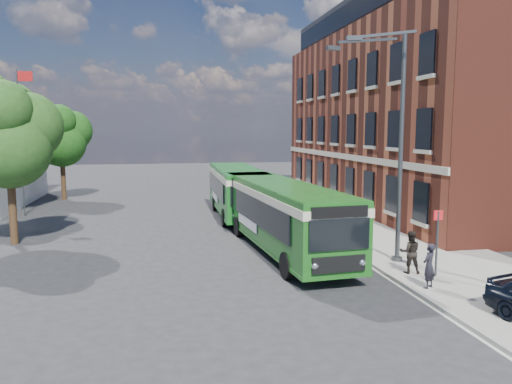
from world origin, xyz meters
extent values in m
plane|color=#272729|center=(0.00, 0.00, 0.00)|extent=(120.00, 120.00, 0.00)
cube|color=gray|center=(7.00, 8.00, 0.07)|extent=(6.00, 48.00, 0.15)
cube|color=beige|center=(3.95, 8.00, 0.01)|extent=(0.12, 48.00, 0.01)
cube|color=maroon|center=(14.00, 12.00, 6.00)|extent=(12.00, 26.00, 12.00)
cube|color=beige|center=(7.96, 12.00, 3.60)|extent=(0.12, 26.00, 0.35)
cube|color=black|center=(14.00, 12.00, 13.10)|extent=(10.80, 24.80, 2.20)
cube|color=black|center=(8.57, 12.00, 13.10)|extent=(0.08, 24.00, 1.40)
cylinder|color=#3C3E41|center=(-12.50, 13.00, 4.50)|extent=(0.10, 0.10, 9.00)
cube|color=#AD1313|center=(-12.05, 13.00, 8.60)|extent=(0.90, 0.02, 0.60)
cylinder|color=#3C3E41|center=(5.20, -2.00, 0.15)|extent=(0.44, 0.44, 0.30)
cylinder|color=#3C3E41|center=(5.20, -2.00, 4.50)|extent=(0.18, 0.18, 9.00)
cube|color=#3C3E41|center=(3.96, -2.60, 8.80)|extent=(2.58, 0.46, 0.37)
cube|color=#3C3E41|center=(3.96, -1.40, 8.80)|extent=(2.58, 0.46, 0.37)
cube|color=#3C3E41|center=(2.73, -3.08, 8.55)|extent=(0.55, 0.22, 0.16)
cube|color=#3C3E41|center=(2.73, -0.92, 8.55)|extent=(0.55, 0.22, 0.16)
cylinder|color=#3C3E41|center=(5.60, -4.20, 1.25)|extent=(0.08, 0.08, 2.50)
cube|color=red|center=(5.60, -4.20, 2.35)|extent=(0.35, 0.04, 0.35)
cube|color=#1B5B19|center=(1.18, 1.21, 1.77)|extent=(3.46, 12.29, 2.45)
cube|color=#1B5B19|center=(1.18, 1.21, 0.50)|extent=(3.51, 12.33, 0.14)
cube|color=black|center=(-0.12, 1.41, 1.90)|extent=(0.91, 10.30, 1.10)
cube|color=black|center=(2.43, 1.61, 1.90)|extent=(0.91, 10.30, 1.10)
cube|color=beige|center=(1.18, 1.21, 2.60)|extent=(3.53, 12.35, 0.32)
cube|color=#1B5B19|center=(1.18, 1.21, 2.96)|extent=(3.36, 12.18, 0.12)
cube|color=black|center=(1.67, -4.86, 1.95)|extent=(2.15, 0.25, 1.05)
cube|color=black|center=(1.67, -4.87, 2.70)|extent=(2.00, 0.24, 0.38)
cube|color=black|center=(1.67, -4.87, 0.95)|extent=(1.90, 0.23, 0.55)
sphere|color=silver|center=(0.82, -4.92, 0.95)|extent=(0.26, 0.26, 0.26)
sphere|color=silver|center=(2.51, -4.78, 0.95)|extent=(0.26, 0.26, 0.26)
cube|color=black|center=(0.69, 7.29, 2.00)|extent=(2.00, 0.24, 0.90)
cube|color=white|center=(-0.19, 2.11, 1.15)|extent=(0.30, 3.19, 0.45)
cylinder|color=black|center=(0.35, -3.13, 0.50)|extent=(0.36, 1.02, 1.00)
cylinder|color=black|center=(2.69, -2.94, 0.50)|extent=(0.36, 1.02, 1.00)
cylinder|color=black|center=(-0.25, 4.37, 0.50)|extent=(0.36, 1.02, 1.00)
cylinder|color=black|center=(2.08, 4.56, 0.50)|extent=(0.36, 1.02, 1.00)
cube|color=#16641E|center=(0.60, 10.31, 1.77)|extent=(2.62, 10.24, 2.45)
cube|color=#16641E|center=(0.60, 10.31, 0.50)|extent=(2.66, 10.28, 0.14)
cube|color=black|center=(-0.68, 10.63, 1.90)|extent=(0.18, 8.41, 1.10)
cube|color=black|center=(1.88, 10.60, 1.90)|extent=(0.18, 8.41, 1.10)
cube|color=beige|center=(0.60, 10.31, 2.60)|extent=(2.68, 10.30, 0.32)
cube|color=#16641E|center=(0.60, 10.31, 2.96)|extent=(2.52, 10.14, 0.12)
cube|color=black|center=(0.54, 5.18, 1.95)|extent=(2.15, 0.11, 1.05)
cube|color=black|center=(0.54, 5.17, 2.70)|extent=(2.00, 0.10, 0.38)
cube|color=black|center=(0.54, 5.17, 0.95)|extent=(1.90, 0.10, 0.55)
sphere|color=silver|center=(-0.31, 5.20, 0.95)|extent=(0.26, 0.26, 0.26)
sphere|color=silver|center=(1.39, 5.18, 0.95)|extent=(0.26, 0.26, 0.26)
cube|color=black|center=(0.66, 15.44, 2.00)|extent=(2.00, 0.10, 0.90)
cube|color=white|center=(-0.68, 11.33, 1.15)|extent=(0.08, 3.20, 0.45)
cylinder|color=black|center=(-0.61, 7.02, 0.50)|extent=(0.29, 1.00, 1.00)
cylinder|color=black|center=(1.73, 6.99, 0.50)|extent=(0.29, 1.00, 1.00)
cylinder|color=black|center=(-0.54, 12.63, 0.50)|extent=(0.29, 1.00, 1.00)
cylinder|color=black|center=(1.80, 12.60, 0.50)|extent=(0.29, 1.00, 1.00)
imported|color=black|center=(4.60, -5.44, 0.90)|extent=(0.66, 0.61, 1.51)
imported|color=black|center=(4.84, -3.71, 0.93)|extent=(0.90, 0.78, 1.57)
cylinder|color=#392214|center=(-10.90, 4.69, 1.62)|extent=(0.36, 0.36, 3.24)
sphere|color=#244A19|center=(-10.90, 4.69, 4.56)|extent=(3.82, 3.82, 3.82)
sphere|color=#244A19|center=(-10.16, 5.28, 5.52)|extent=(3.24, 3.24, 3.24)
sphere|color=#244A19|center=(-10.90, 3.95, 6.25)|extent=(2.65, 2.65, 2.65)
sphere|color=#274A1A|center=(-13.48, 14.52, 6.51)|extent=(3.82, 3.82, 3.82)
cylinder|color=#392214|center=(-11.41, 20.12, 1.55)|extent=(0.36, 0.36, 3.09)
sphere|color=#184512|center=(-11.41, 20.12, 4.36)|extent=(3.66, 3.66, 3.66)
sphere|color=#184512|center=(-10.71, 20.69, 5.27)|extent=(3.09, 3.09, 3.09)
sphere|color=#184512|center=(-12.04, 19.63, 4.92)|extent=(2.81, 2.81, 2.81)
sphere|color=#184512|center=(-11.41, 19.42, 5.98)|extent=(2.53, 2.53, 2.53)
camera|label=1|loc=(-4.04, -20.10, 5.38)|focal=35.00mm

